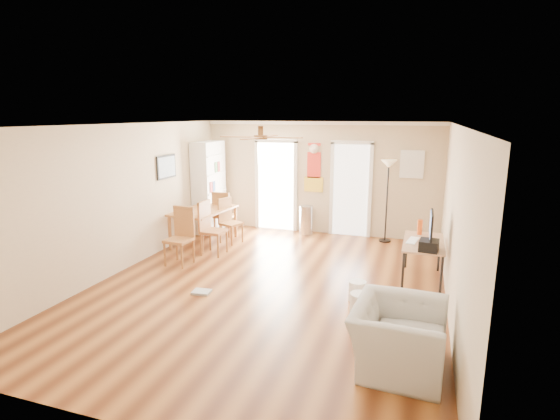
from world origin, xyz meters
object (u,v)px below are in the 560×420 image
(dining_table, at_px, (204,226))
(dining_chair_right_a, at_px, (231,221))
(dining_chair_near, at_px, (179,237))
(dining_chair_far, at_px, (225,213))
(printer, at_px, (429,245))
(dining_chair_right_b, at_px, (214,228))
(armchair, at_px, (398,337))
(wastebasket_b, at_px, (357,291))
(bookshelf, at_px, (209,187))
(wastebasket_a, at_px, (360,305))
(trash_can, at_px, (306,220))
(computer_desk, at_px, (422,261))
(torchiere_lamp, at_px, (387,201))

(dining_table, distance_m, dining_chair_right_a, 0.60)
(dining_chair_near, bearing_deg, dining_chair_far, 95.70)
(dining_chair_right_a, distance_m, printer, 4.34)
(dining_chair_right_b, distance_m, dining_chair_near, 0.83)
(dining_chair_right_b, bearing_deg, armchair, -127.00)
(wastebasket_b, bearing_deg, printer, 32.91)
(dining_chair_right_b, relative_size, dining_chair_far, 1.04)
(dining_chair_right_b, relative_size, dining_chair_near, 1.00)
(dining_chair_right_b, distance_m, wastebasket_b, 3.36)
(bookshelf, xyz_separation_m, dining_chair_near, (0.58, -2.37, -0.54))
(dining_table, xyz_separation_m, dining_chair_right_a, (0.55, 0.20, 0.11))
(wastebasket_a, xyz_separation_m, armchair, (0.57, -1.11, 0.19))
(dining_table, height_order, wastebasket_a, dining_table)
(dining_table, xyz_separation_m, armchair, (4.30, -3.60, -0.01))
(bookshelf, bearing_deg, armchair, -42.33)
(trash_can, distance_m, computer_desk, 3.41)
(dining_table, bearing_deg, wastebasket_a, -33.67)
(dining_chair_right_b, height_order, computer_desk, dining_chair_right_b)
(wastebasket_a, bearing_deg, dining_chair_near, 162.73)
(dining_chair_right_a, xyz_separation_m, dining_chair_near, (-0.33, -1.59, 0.05))
(armchair, bearing_deg, dining_chair_near, 65.43)
(dining_table, relative_size, dining_chair_right_b, 1.40)
(dining_chair_near, distance_m, wastebasket_a, 3.70)
(dining_chair_far, distance_m, wastebasket_a, 4.83)
(dining_table, height_order, computer_desk, dining_table)
(computer_desk, bearing_deg, dining_chair_far, 160.26)
(dining_chair_far, bearing_deg, wastebasket_a, 138.75)
(dining_chair_far, xyz_separation_m, wastebasket_b, (3.47, -2.69, -0.36))
(bookshelf, height_order, trash_can, bookshelf)
(dining_chair_right_a, height_order, dining_chair_near, dining_chair_near)
(dining_chair_right_a, bearing_deg, dining_chair_near, -173.08)
(dining_table, height_order, trash_can, dining_table)
(dining_table, distance_m, armchair, 5.61)
(dining_chair_right_b, xyz_separation_m, wastebasket_b, (3.07, -1.33, -0.38))
(torchiere_lamp, distance_m, printer, 2.83)
(bookshelf, xyz_separation_m, dining_chair_right_a, (0.92, -0.77, -0.58))
(dining_chair_right_a, bearing_deg, dining_chair_right_b, -161.19)
(trash_can, relative_size, printer, 2.08)
(computer_desk, relative_size, wastebasket_a, 3.85)
(computer_desk, height_order, armchair, armchair)
(dining_chair_right_b, bearing_deg, torchiere_lamp, -56.62)
(dining_chair_far, height_order, armchair, dining_chair_far)
(dining_chair_right_a, bearing_deg, torchiere_lamp, -51.15)
(dining_chair_near, relative_size, trash_can, 1.57)
(wastebasket_a, relative_size, wastebasket_b, 1.11)
(wastebasket_b, distance_m, armchair, 1.78)
(trash_can, relative_size, armchair, 0.61)
(dining_table, relative_size, wastebasket_b, 4.93)
(dining_table, distance_m, wastebasket_a, 4.49)
(trash_can, bearing_deg, dining_table, -144.79)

